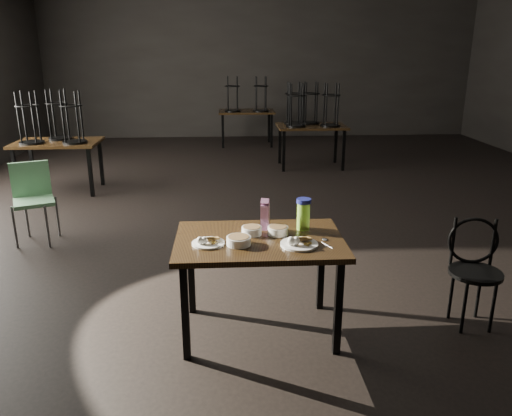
{
  "coord_description": "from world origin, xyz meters",
  "views": [
    {
      "loc": [
        -0.84,
        -6.04,
        2.05
      ],
      "look_at": [
        -0.62,
        -2.33,
        0.85
      ],
      "focal_mm": 35.0,
      "sensor_mm": 36.0,
      "label": 1
    }
  ],
  "objects": [
    {
      "name": "bg_table_far",
      "position": [
        -0.38,
        4.84,
        0.75
      ],
      "size": [
        1.2,
        0.8,
        1.48
      ],
      "color": "black",
      "rests_on": "ground"
    },
    {
      "name": "plate_left",
      "position": [
        -0.98,
        -2.82,
        0.77
      ],
      "size": [
        0.23,
        0.23,
        0.07
      ],
      "color": "white",
      "rests_on": "main_table"
    },
    {
      "name": "water_bottle",
      "position": [
        -0.28,
        -2.56,
        0.87
      ],
      "size": [
        0.13,
        0.13,
        0.24
      ],
      "color": "#9DE443",
      "rests_on": "main_table"
    },
    {
      "name": "plate_right",
      "position": [
        -0.35,
        -2.88,
        0.77
      ],
      "size": [
        0.26,
        0.26,
        0.08
      ],
      "color": "white",
      "rests_on": "main_table"
    },
    {
      "name": "bentwood_chair",
      "position": [
        1.02,
        -2.68,
        0.49
      ],
      "size": [
        0.42,
        0.41,
        0.82
      ],
      "rotation": [
        0.0,
        0.0,
        -0.21
      ],
      "color": "black",
      "rests_on": "ground"
    },
    {
      "name": "main_table",
      "position": [
        -0.62,
        -2.73,
        0.67
      ],
      "size": [
        1.2,
        0.8,
        0.75
      ],
      "color": "black",
      "rests_on": "ground"
    },
    {
      "name": "bowl_big",
      "position": [
        -0.77,
        -2.84,
        0.78
      ],
      "size": [
        0.17,
        0.17,
        0.06
      ],
      "color": "white",
      "rests_on": "main_table"
    },
    {
      "name": "bowl_near",
      "position": [
        -0.67,
        -2.64,
        0.78
      ],
      "size": [
        0.15,
        0.15,
        0.06
      ],
      "color": "white",
      "rests_on": "main_table"
    },
    {
      "name": "bg_table_right",
      "position": [
        0.64,
        2.69,
        0.8
      ],
      "size": [
        1.2,
        0.8,
        1.48
      ],
      "color": "black",
      "rests_on": "ground"
    },
    {
      "name": "school_chair",
      "position": [
        -2.95,
        -0.71,
        0.53
      ],
      "size": [
        0.53,
        0.53,
        0.87
      ],
      "rotation": [
        0.0,
        0.0,
        0.39
      ],
      "color": "#7EC58A",
      "rests_on": "ground"
    },
    {
      "name": "bowl_far",
      "position": [
        -0.48,
        -2.66,
        0.78
      ],
      "size": [
        0.15,
        0.15,
        0.06
      ],
      "color": "white",
      "rests_on": "main_table"
    },
    {
      "name": "spoon",
      "position": [
        -0.16,
        -2.8,
        0.75
      ],
      "size": [
        0.06,
        0.19,
        0.01
      ],
      "color": "silver",
      "rests_on": "main_table"
    },
    {
      "name": "room",
      "position": [
        -0.06,
        0.01,
        2.33
      ],
      "size": [
        12.0,
        12.04,
        3.22
      ],
      "color": "black",
      "rests_on": "ground"
    },
    {
      "name": "bg_table_left",
      "position": [
        -3.3,
        1.3,
        0.78
      ],
      "size": [
        1.2,
        0.8,
        1.48
      ],
      "color": "black",
      "rests_on": "ground"
    },
    {
      "name": "juice_carton",
      "position": [
        -0.56,
        -2.54,
        0.86
      ],
      "size": [
        0.07,
        0.07,
        0.24
      ],
      "color": "#8B196C",
      "rests_on": "main_table"
    }
  ]
}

